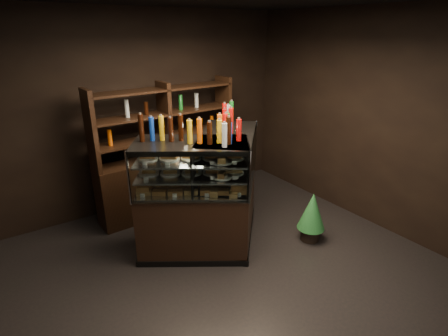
{
  "coord_description": "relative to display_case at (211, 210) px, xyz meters",
  "views": [
    {
      "loc": [
        -1.9,
        -2.6,
        2.68
      ],
      "look_at": [
        0.31,
        0.65,
        1.12
      ],
      "focal_mm": 28.0,
      "sensor_mm": 36.0,
      "label": 1
    }
  ],
  "objects": [
    {
      "name": "room_shell",
      "position": [
        -0.22,
        -0.83,
        1.44
      ],
      "size": [
        5.02,
        5.02,
        3.01
      ],
      "color": "black",
      "rests_on": "ground"
    },
    {
      "name": "ground",
      "position": [
        -0.22,
        -0.83,
        -0.5
      ],
      "size": [
        5.0,
        5.0,
        0.0
      ],
      "primitive_type": "plane",
      "color": "black",
      "rests_on": "ground"
    },
    {
      "name": "potted_conifer",
      "position": [
        1.15,
        -0.7,
        -0.05
      ],
      "size": [
        0.37,
        0.37,
        0.79
      ],
      "rotation": [
        0.0,
        0.0,
        0.02
      ],
      "color": "black",
      "rests_on": "ground"
    },
    {
      "name": "bottles_top",
      "position": [
        -0.0,
        0.0,
        1.13
      ],
      "size": [
        1.46,
        0.89,
        0.3
      ],
      "color": "black",
      "rests_on": "display_case"
    },
    {
      "name": "display_case",
      "position": [
        0.0,
        0.0,
        0.0
      ],
      "size": [
        2.04,
        1.47,
        1.49
      ],
      "rotation": [
        0.0,
        0.0,
        0.13
      ],
      "color": "black",
      "rests_on": "ground"
    },
    {
      "name": "food_display",
      "position": [
        0.0,
        -0.0,
        0.63
      ],
      "size": [
        1.64,
        1.03,
        0.46
      ],
      "color": "#C89348",
      "rests_on": "display_case"
    },
    {
      "name": "back_shelving",
      "position": [
        -0.01,
        1.22,
        0.12
      ],
      "size": [
        2.22,
        0.51,
        2.0
      ],
      "rotation": [
        0.0,
        0.0,
        0.04
      ],
      "color": "black",
      "rests_on": "ground"
    }
  ]
}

